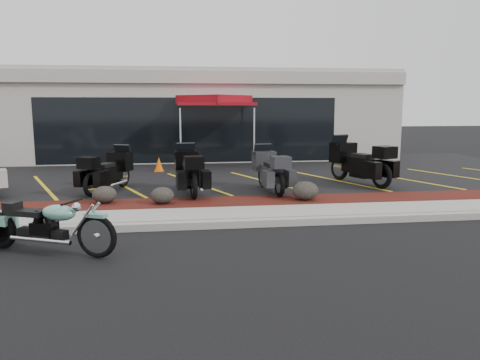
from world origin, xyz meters
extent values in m
plane|color=black|center=(0.00, 0.00, 0.00)|extent=(90.00, 90.00, 0.00)
cube|color=gray|center=(0.00, 0.90, 0.07)|extent=(24.00, 0.25, 0.15)
cube|color=gray|center=(0.00, 1.60, 0.07)|extent=(24.00, 1.20, 0.15)
cube|color=#330D0B|center=(0.00, 2.80, 0.08)|extent=(24.00, 1.20, 0.16)
cube|color=black|center=(0.00, 8.20, 0.07)|extent=(26.00, 9.60, 0.15)
cube|color=#A69F96|center=(0.00, 14.50, 2.00)|extent=(18.00, 8.00, 4.00)
cube|color=black|center=(0.00, 10.52, 1.50)|extent=(12.00, 0.06, 2.60)
cube|color=#A69F96|center=(0.00, 10.49, 3.60)|extent=(18.00, 0.30, 0.50)
ellipsoid|color=black|center=(-2.31, 2.95, 0.37)|extent=(0.59, 0.49, 0.41)
ellipsoid|color=black|center=(-0.92, 2.70, 0.36)|extent=(0.56, 0.47, 0.40)
ellipsoid|color=black|center=(2.59, 2.67, 0.39)|extent=(0.66, 0.55, 0.47)
cone|color=#DD5907|center=(-1.20, 8.42, 0.40)|extent=(0.43, 0.43, 0.51)
cylinder|color=silver|center=(-0.24, 8.71, 1.27)|extent=(0.06, 0.06, 2.25)
cylinder|color=silver|center=(2.48, 9.02, 1.27)|extent=(0.06, 0.06, 2.25)
cylinder|color=silver|center=(-0.55, 11.43, 1.27)|extent=(0.06, 0.06, 2.25)
cylinder|color=silver|center=(2.17, 11.74, 1.27)|extent=(0.06, 0.06, 2.25)
cube|color=maroon|center=(0.97, 10.23, 2.55)|extent=(3.25, 3.25, 0.12)
cube|color=maroon|center=(0.97, 10.23, 2.71)|extent=(3.02, 3.02, 0.34)
camera|label=1|loc=(-0.57, -8.44, 2.49)|focal=35.00mm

